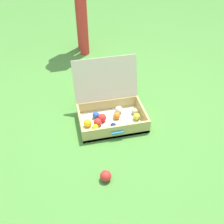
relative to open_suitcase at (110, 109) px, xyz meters
name	(u,v)px	position (x,y,z in m)	size (l,w,h in m)	color
ground_plane	(110,120)	(-0.01, -0.02, -0.11)	(16.00, 16.00, 0.00)	#4C8C38
open_suitcase	(110,109)	(0.00, 0.00, 0.00)	(0.60, 0.55, 0.51)	beige
stray_ball_on_grass	(106,176)	(-0.18, -0.67, -0.07)	(0.08, 0.08, 0.08)	red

